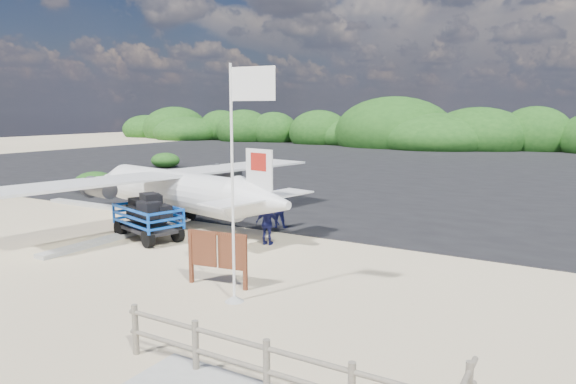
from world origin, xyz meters
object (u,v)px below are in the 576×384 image
(crew_a, at_px, (177,204))
(baggage_cart, at_px, (149,239))
(flagpole, at_px, (234,301))
(crew_c, at_px, (268,224))
(crew_b, at_px, (279,208))
(aircraft_small, at_px, (377,160))
(signboard, at_px, (218,286))

(crew_a, bearing_deg, baggage_cart, 116.83)
(flagpole, xyz_separation_m, crew_c, (-2.22, 5.02, 0.76))
(flagpole, xyz_separation_m, crew_a, (-7.14, 5.82, 0.88))
(crew_b, xyz_separation_m, crew_c, (1.03, -2.44, -0.04))
(baggage_cart, xyz_separation_m, aircraft_small, (-3.84, 33.94, 0.00))
(baggage_cart, bearing_deg, crew_b, 68.15)
(crew_a, height_order, crew_b, crew_a)
(flagpole, distance_m, signboard, 1.24)
(flagpole, bearing_deg, aircraft_small, 105.33)
(signboard, xyz_separation_m, crew_b, (-2.21, 6.78, 0.79))
(aircraft_small, bearing_deg, baggage_cart, 68.07)
(baggage_cart, distance_m, crew_a, 2.62)
(crew_b, bearing_deg, baggage_cart, 32.76)
(baggage_cart, xyz_separation_m, crew_b, (3.15, 4.01, 0.79))
(crew_b, bearing_deg, aircraft_small, -95.88)
(baggage_cart, distance_m, crew_c, 4.54)
(signboard, bearing_deg, baggage_cart, 143.88)
(flagpole, distance_m, aircraft_small, 38.77)
(flagpole, bearing_deg, crew_a, 140.83)
(crew_c, distance_m, aircraft_small, 33.36)
(flagpole, relative_size, crew_b, 3.62)
(baggage_cart, xyz_separation_m, flagpole, (6.41, -3.45, 0.00))
(baggage_cart, bearing_deg, crew_a, 123.53)
(baggage_cart, distance_m, signboard, 6.04)
(crew_b, distance_m, aircraft_small, 30.75)
(crew_c, bearing_deg, flagpole, 104.72)
(crew_b, bearing_deg, crew_a, 3.95)
(baggage_cart, height_order, crew_c, crew_c)
(baggage_cart, xyz_separation_m, signboard, (5.37, -2.77, 0.00))
(aircraft_small, bearing_deg, crew_a, 67.24)
(baggage_cart, relative_size, flagpole, 0.52)
(signboard, relative_size, crew_b, 1.17)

